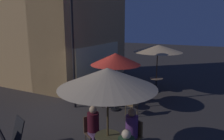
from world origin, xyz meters
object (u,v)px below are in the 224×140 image
Objects in this scene: cafe_table_0 at (156,82)px; patron_seated_1 at (103,91)px; patron_standing_6 at (113,72)px; cafe_chair_0 at (126,91)px; patron_seated_0 at (124,89)px; cafe_chair_2 at (133,102)px; patio_umbrella_1 at (116,59)px; patron_seated_4 at (94,126)px; patio_umbrella_2 at (108,78)px; cafe_chair_4 at (134,133)px; patron_seated_3 at (130,129)px; patio_umbrella_0 at (158,48)px; patron_standing_5 at (105,80)px; cafe_chair_5 at (92,129)px; cafe_chair_1 at (100,93)px; street_lamp_near_corner at (72,29)px; cafe_table_1 at (115,98)px; menu_sandwich_board at (11,137)px.

patron_seated_1 is (-2.93, 1.51, 0.17)m from cafe_table_0.
patron_standing_6 is (-0.06, 2.44, 0.33)m from cafe_table_0.
cafe_chair_0 is 0.20m from patron_seated_0.
cafe_chair_0 is 1.06× the size of cafe_chair_2.
patron_seated_4 is at bearing -165.85° from patio_umbrella_1.
patio_umbrella_2 reaches higher than patron_seated_1.
patron_seated_4 is at bearing -40.52° from cafe_chair_4.
cafe_chair_4 is 0.72× the size of patron_seated_3.
patio_umbrella_0 is 1.99× the size of patron_seated_0.
patron_seated_1 is at bearing -46.26° from patron_seated_0.
cafe_table_0 is at bearing -76.52° from cafe_chair_2.
patron_standing_5 reaches higher than cafe_table_0.
cafe_chair_5 is at bearing -180.00° from patron_seated_4.
street_lamp_near_corner is at bearing -130.51° from cafe_chair_1.
patio_umbrella_0 is at bearing 118.02° from cafe_chair_5.
cafe_chair_4 is at bearing 51.80° from patron_seated_4.
cafe_chair_1 is at bearing -109.37° from patron_seated_3.
patio_umbrella_0 is at bearing -142.49° from cafe_chair_4.
patron_seated_1 reaches higher than cafe_table_0.
cafe_chair_4 is (-5.50, -0.90, 0.05)m from cafe_table_0.
cafe_table_1 is 0.46× the size of patron_standing_5.
patron_seated_0 is at bearing -123.66° from cafe_chair_4.
patron_seated_3 is at bearing -28.24° from patio_umbrella_2.
menu_sandwich_board reaches higher than cafe_table_1.
patron_standing_5 is (3.88, 2.86, 0.09)m from patron_seated_3.
patron_seated_0 reaches higher than menu_sandwich_board.
cafe_chair_0 reaches higher than cafe_chair_2.
patio_umbrella_1 is 1.91× the size of patron_seated_0.
patron_standing_5 is at bearing 29.10° from patio_umbrella_2.
menu_sandwich_board is (-3.48, -0.41, -2.78)m from street_lamp_near_corner.
patron_seated_4 reaches higher than patron_seated_0.
patron_seated_4 is (-5.90, 0.13, -1.54)m from patio_umbrella_0.
cafe_chair_4 is at bearing -8.59° from patron_standing_5.
patio_umbrella_1 reaches higher than cafe_chair_0.
patio_umbrella_2 is at bearing 112.19° from cafe_chair_2.
patron_seated_4 is at bearing 100.05° from cafe_chair_2.
cafe_table_0 is 3.18m from cafe_table_1.
cafe_table_0 is 0.83× the size of cafe_chair_1.
patron_seated_4 is (-5.90, 0.13, 0.21)m from cafe_table_0.
cafe_chair_0 is 3.75m from patron_seated_4.
cafe_table_1 is 0.61× the size of patron_seated_0.
patio_umbrella_2 is (0.79, -2.58, 1.76)m from menu_sandwich_board.
cafe_table_1 is 2.93m from patron_seated_4.
cafe_table_1 is 0.73m from patron_seated_0.
cafe_chair_1 is at bearing 0.97° from cafe_chair_2.
patio_umbrella_1 is 2.20m from patron_standing_5.
cafe_chair_2 is 0.97× the size of cafe_chair_5.
patio_umbrella_0 is 1.45× the size of patron_standing_6.
cafe_chair_0 is 2.74m from patron_standing_6.
patron_seated_4 is (-2.99, -1.52, 0.18)m from cafe_chair_1.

